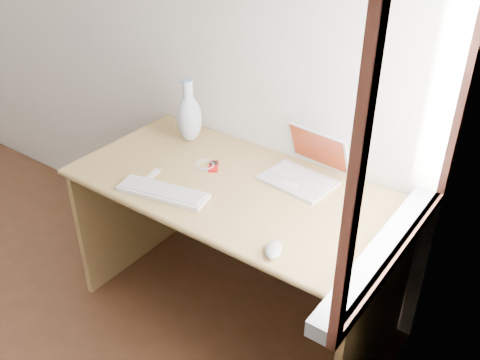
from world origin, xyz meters
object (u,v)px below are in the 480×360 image
Objects in this scene: external_keyboard at (163,192)px; vase at (189,117)px; desk at (246,216)px; laptop at (303,169)px.

external_keyboard is 0.51m from vase.
external_keyboard is at bearing -63.04° from vase.
desk is 4.54× the size of vase.
desk is 3.50× the size of external_keyboard.
vase is at bearing 164.49° from desk.
desk is at bearing -15.51° from vase.
external_keyboard is (-0.20, -0.33, 0.23)m from desk.
laptop is at bearing 1.18° from vase.
vase is (-0.23, 0.45, 0.12)m from external_keyboard.
desk is at bearing 46.19° from external_keyboard.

